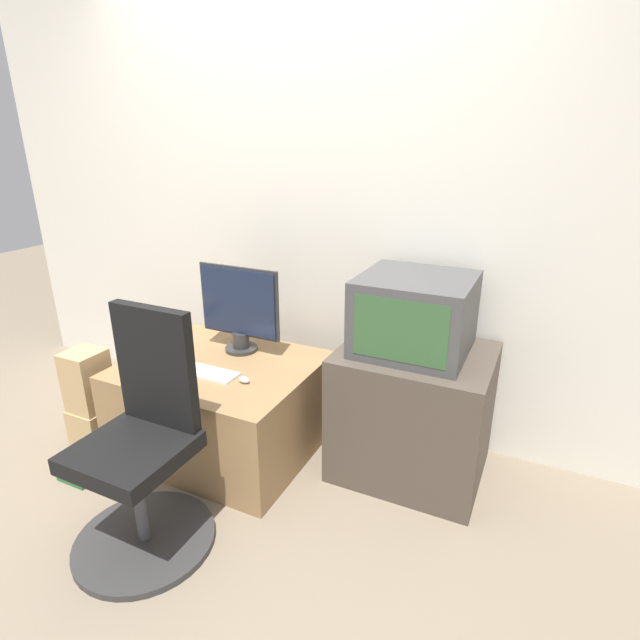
# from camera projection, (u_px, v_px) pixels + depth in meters

# --- Properties ---
(ground_plane) EXTENTS (12.00, 12.00, 0.00)m
(ground_plane) POSITION_uv_depth(u_px,v_px,m) (156.00, 542.00, 2.15)
(ground_plane) COLOR #7F705B
(wall_back) EXTENTS (4.40, 0.05, 2.60)m
(wall_back) POSITION_uv_depth(u_px,v_px,m) (296.00, 200.00, 2.81)
(wall_back) COLOR silver
(wall_back) RESTS_ON ground_plane
(desk) EXTENTS (0.98, 0.83, 0.50)m
(desk) POSITION_uv_depth(u_px,v_px,m) (223.00, 405.00, 2.73)
(desk) COLOR #937047
(desk) RESTS_ON ground_plane
(side_stand) EXTENTS (0.72, 0.60, 0.67)m
(side_stand) POSITION_uv_depth(u_px,v_px,m) (412.00, 412.00, 2.51)
(side_stand) COLOR #4C4238
(side_stand) RESTS_ON ground_plane
(main_monitor) EXTENTS (0.49, 0.18, 0.48)m
(main_monitor) POSITION_uv_depth(u_px,v_px,m) (239.00, 309.00, 2.72)
(main_monitor) COLOR #2D2D2D
(main_monitor) RESTS_ON desk
(keyboard) EXTENTS (0.29, 0.12, 0.01)m
(keyboard) POSITION_uv_depth(u_px,v_px,m) (210.00, 373.00, 2.52)
(keyboard) COLOR white
(keyboard) RESTS_ON desk
(mouse) EXTENTS (0.06, 0.04, 0.03)m
(mouse) POSITION_uv_depth(u_px,v_px,m) (244.00, 380.00, 2.43)
(mouse) COLOR silver
(mouse) RESTS_ON desk
(crt_tv) EXTENTS (0.52, 0.50, 0.37)m
(crt_tv) POSITION_uv_depth(u_px,v_px,m) (415.00, 314.00, 2.35)
(crt_tv) COLOR #474747
(crt_tv) RESTS_ON side_stand
(office_chair) EXTENTS (0.59, 0.59, 1.02)m
(office_chair) POSITION_uv_depth(u_px,v_px,m) (143.00, 457.00, 2.05)
(office_chair) COLOR #333333
(office_chair) RESTS_ON ground_plane
(cardboard_box_lower) EXTENTS (0.20, 0.21, 0.23)m
(cardboard_box_lower) POSITION_uv_depth(u_px,v_px,m) (95.00, 426.00, 2.79)
(cardboard_box_lower) COLOR tan
(cardboard_box_lower) RESTS_ON ground_plane
(cardboard_box_upper) EXTENTS (0.19, 0.19, 0.34)m
(cardboard_box_upper) POSITION_uv_depth(u_px,v_px,m) (87.00, 380.00, 2.69)
(cardboard_box_upper) COLOR tan
(cardboard_box_upper) RESTS_ON cardboard_box_lower
(book) EXTENTS (0.18, 0.16, 0.02)m
(book) POSITION_uv_depth(u_px,v_px,m) (83.00, 474.00, 2.55)
(book) COLOR #2D6638
(book) RESTS_ON ground_plane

